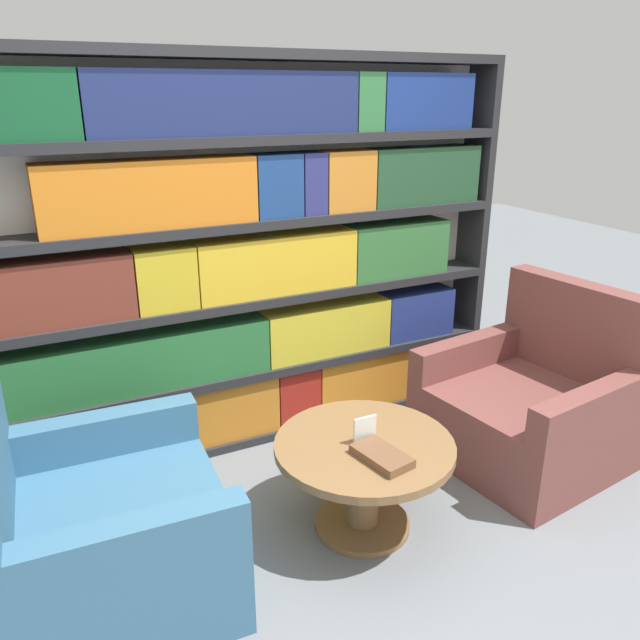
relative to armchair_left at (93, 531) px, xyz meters
name	(u,v)px	position (x,y,z in m)	size (l,w,h in m)	color
ground_plane	(369,569)	(1.06, -0.39, -0.30)	(14.00, 14.00, 0.00)	slate
bookshelf	(251,265)	(1.05, 0.93, 0.75)	(3.09, 0.30, 2.15)	silver
armchair_left	(93,531)	(0.00, 0.00, 0.00)	(0.98, 0.98, 0.95)	#386684
armchair_right	(532,405)	(2.35, 0.00, 0.00)	(1.04, 1.04, 0.95)	brown
coffee_table	(364,467)	(1.17, -0.13, 0.03)	(0.82, 0.82, 0.46)	brown
table_sign	(365,432)	(1.17, -0.13, 0.21)	(0.11, 0.06, 0.13)	black
stray_book	(382,456)	(1.17, -0.29, 0.18)	(0.19, 0.29, 0.04)	brown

